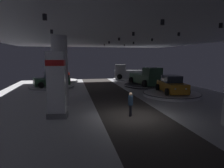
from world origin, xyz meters
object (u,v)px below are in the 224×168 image
(display_platform_deep_right, at_px, (131,79))
(display_platform_mid_right, at_px, (171,94))
(visitor_walking_near, at_px, (131,103))
(brand_sign_pylon, at_px, (56,84))
(display_platform_far_left, at_px, (52,87))
(pickup_truck_far_right, at_px, (147,78))
(display_platform_deep_left, at_px, (60,81))
(display_car_mid_right, at_px, (172,85))
(display_car_far_left, at_px, (52,80))
(display_car_deep_left, at_px, (60,75))
(pickup_truck_deep_right, at_px, (129,73))
(display_platform_far_right, at_px, (145,85))
(column_left, at_px, (60,71))

(display_platform_deep_right, bearing_deg, display_platform_mid_right, -89.26)
(display_platform_deep_right, xyz_separation_m, visitor_walking_near, (-5.84, -18.89, 0.76))
(brand_sign_pylon, distance_m, display_platform_far_left, 12.75)
(pickup_truck_far_right, bearing_deg, brand_sign_pylon, -132.94)
(display_platform_deep_left, height_order, display_platform_deep_right, display_platform_deep_right)
(brand_sign_pylon, relative_size, display_car_mid_right, 0.96)
(display_platform_deep_left, bearing_deg, display_platform_far_left, -95.92)
(display_car_mid_right, bearing_deg, display_platform_mid_right, -97.36)
(display_car_far_left, bearing_deg, pickup_truck_far_right, -5.61)
(display_car_deep_left, height_order, visitor_walking_near, display_car_deep_left)
(display_platform_deep_left, distance_m, pickup_truck_deep_right, 11.13)
(display_platform_mid_right, distance_m, display_car_mid_right, 0.91)
(display_car_mid_right, distance_m, display_car_deep_left, 17.77)
(pickup_truck_far_right, relative_size, pickup_truck_deep_right, 0.99)
(display_car_mid_right, distance_m, pickup_truck_far_right, 6.26)
(visitor_walking_near, bearing_deg, display_car_deep_left, 106.22)
(display_platform_mid_right, relative_size, display_platform_deep_left, 1.04)
(display_platform_deep_left, xyz_separation_m, display_platform_deep_right, (11.39, -0.27, 0.01))
(brand_sign_pylon, distance_m, display_car_mid_right, 11.90)
(display_platform_far_right, relative_size, visitor_walking_near, 3.57)
(display_platform_far_right, distance_m, pickup_truck_far_right, 1.08)
(display_platform_far_left, distance_m, display_platform_far_right, 12.01)
(display_platform_far_right, height_order, pickup_truck_far_right, pickup_truck_far_right)
(display_platform_far_right, bearing_deg, display_car_deep_left, 148.69)
(brand_sign_pylon, height_order, display_car_far_left, brand_sign_pylon)
(column_left, relative_size, display_platform_far_right, 0.97)
(display_platform_deep_left, bearing_deg, pickup_truck_far_right, -32.48)
(display_platform_mid_right, distance_m, pickup_truck_far_right, 6.37)
(display_platform_far_left, bearing_deg, display_platform_mid_right, -31.46)
(display_platform_far_left, relative_size, visitor_walking_near, 3.45)
(column_left, bearing_deg, display_car_deep_left, 93.50)
(display_car_deep_left, xyz_separation_m, pickup_truck_deep_right, (11.09, -0.17, 0.18))
(display_car_mid_right, bearing_deg, display_platform_deep_right, 90.76)
(brand_sign_pylon, height_order, display_platform_far_right, brand_sign_pylon)
(brand_sign_pylon, xyz_separation_m, display_platform_far_right, (10.49, 11.65, -2.05))
(display_platform_far_left, relative_size, pickup_truck_far_right, 0.99)
(pickup_truck_far_right, bearing_deg, display_platform_mid_right, -88.48)
(pickup_truck_far_right, relative_size, display_platform_deep_left, 1.02)
(display_car_mid_right, distance_m, display_platform_far_right, 6.65)
(display_platform_far_right, bearing_deg, display_car_mid_right, -88.10)
(brand_sign_pylon, height_order, display_platform_mid_right, brand_sign_pylon)
(pickup_truck_far_right, xyz_separation_m, visitor_walking_near, (-5.84, -11.90, -0.26))
(pickup_truck_far_right, height_order, display_platform_deep_right, pickup_truck_far_right)
(display_platform_far_right, distance_m, display_platform_deep_right, 6.67)
(display_car_far_left, distance_m, display_platform_deep_left, 6.17)
(display_platform_mid_right, bearing_deg, display_platform_deep_left, 130.49)
(display_car_mid_right, bearing_deg, pickup_truck_deep_right, 92.10)
(display_platform_far_right, relative_size, display_car_deep_left, 1.25)
(pickup_truck_far_right, xyz_separation_m, display_platform_deep_left, (-11.40, 7.26, -1.02))
(display_car_far_left, xyz_separation_m, display_platform_deep_left, (0.60, 6.08, -0.86))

